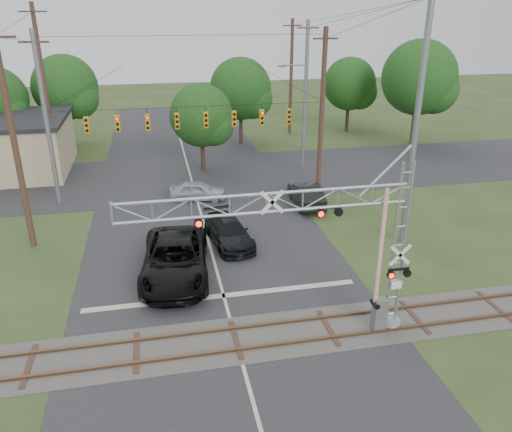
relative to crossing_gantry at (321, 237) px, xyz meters
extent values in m
plane|color=#2C401D|center=(-3.31, -1.64, -4.56)|extent=(160.00, 160.00, 0.00)
cube|color=#262628|center=(-3.31, 8.36, -4.55)|extent=(14.00, 90.00, 0.02)
cube|color=#262628|center=(-3.31, 22.36, -4.54)|extent=(90.00, 12.00, 0.02)
cube|color=#494640|center=(-3.31, 0.36, -4.54)|extent=(90.00, 3.20, 0.05)
cube|color=brown|center=(-3.31, -0.36, -4.47)|extent=(90.00, 0.12, 0.14)
cube|color=brown|center=(-3.31, 1.08, -4.47)|extent=(90.00, 0.12, 0.14)
cylinder|color=gray|center=(3.34, 0.06, -4.40)|extent=(0.91, 0.91, 0.30)
cube|color=silver|center=(3.29, -0.24, -2.37)|extent=(0.46, 0.03, 0.36)
cube|color=#5E5E61|center=(2.73, -0.14, -3.79)|extent=(0.56, 0.46, 1.52)
cube|color=red|center=(2.48, -0.14, -0.70)|extent=(0.14, 0.09, 5.08)
cylinder|color=slate|center=(-12.81, 18.36, 1.19)|extent=(0.32, 0.32, 11.50)
cylinder|color=#3C251C|center=(6.19, 18.36, 1.19)|extent=(0.36, 0.36, 11.50)
cylinder|color=black|center=(-3.31, 18.36, 1.81)|extent=(19.00, 0.03, 0.03)
cube|color=orange|center=(-10.31, 18.36, 0.86)|extent=(0.30, 0.30, 1.10)
cube|color=orange|center=(-8.31, 18.36, 0.86)|extent=(0.30, 0.30, 1.10)
cube|color=orange|center=(-6.31, 18.36, 0.86)|extent=(0.30, 0.30, 1.10)
cube|color=orange|center=(-4.31, 18.36, 0.86)|extent=(0.30, 0.30, 1.10)
cube|color=orange|center=(-2.31, 18.36, 0.86)|extent=(0.30, 0.30, 1.10)
cube|color=orange|center=(-0.31, 18.36, 0.86)|extent=(0.30, 0.30, 1.10)
cube|color=orange|center=(1.69, 18.36, 0.86)|extent=(0.30, 0.30, 1.10)
cube|color=orange|center=(3.69, 18.36, 0.86)|extent=(0.30, 0.30, 1.10)
imported|color=black|center=(-5.40, 6.24, -3.58)|extent=(3.89, 7.30, 1.95)
imported|color=black|center=(-2.16, 9.53, -3.83)|extent=(2.72, 5.22, 1.45)
imported|color=#AEB1B6|center=(-3.20, 17.08, -3.89)|extent=(4.17, 2.43, 1.33)
imported|color=black|center=(4.01, 14.50, -3.77)|extent=(1.89, 4.86, 1.58)
cylinder|color=slate|center=(6.16, 22.60, -0.20)|extent=(0.19, 0.19, 8.72)
cylinder|color=slate|center=(5.19, 22.60, 3.97)|extent=(1.94, 0.12, 0.12)
cube|color=#5E5E61|center=(4.23, 22.60, 3.92)|extent=(0.58, 0.24, 0.15)
cylinder|color=#3C251C|center=(-14.10, 26.34, 2.00)|extent=(0.34, 0.34, 13.11)
cube|color=#3C251C|center=(-14.10, 26.34, 7.86)|extent=(2.00, 0.12, 0.12)
cylinder|color=slate|center=(8.06, 28.51, 1.32)|extent=(0.34, 0.34, 11.74)
cube|color=#3C251C|center=(8.06, 28.51, 6.49)|extent=(2.00, 0.12, 0.12)
cylinder|color=#3C251C|center=(-13.24, 11.54, 1.46)|extent=(0.34, 0.34, 12.04)
cylinder|color=slate|center=(7.77, 7.65, 2.37)|extent=(0.34, 0.34, 13.86)
cylinder|color=#3C251C|center=(8.62, 35.54, 1.30)|extent=(0.34, 0.34, 11.72)
cube|color=#3C251C|center=(8.62, 35.54, 6.46)|extent=(2.00, 0.12, 0.12)
cylinder|color=#352618|center=(-19.49, 31.81, -2.70)|extent=(0.36, 0.36, 3.71)
cylinder|color=#352618|center=(-13.94, 35.09, -2.56)|extent=(0.36, 0.36, 4.00)
sphere|color=#174112|center=(-13.94, 35.09, 1.08)|extent=(6.18, 6.18, 6.18)
cylinder|color=#352618|center=(-2.09, 23.93, -2.91)|extent=(0.36, 0.36, 3.29)
sphere|color=#174112|center=(-2.09, 23.93, 0.08)|extent=(5.09, 5.09, 5.09)
cylinder|color=#352618|center=(2.59, 32.08, -2.63)|extent=(0.36, 0.36, 3.86)
sphere|color=#174112|center=(2.59, 32.08, 0.88)|extent=(5.97, 5.97, 5.97)
cylinder|color=#352618|center=(15.08, 35.28, -2.74)|extent=(0.36, 0.36, 3.64)
sphere|color=#174112|center=(15.08, 35.28, 0.57)|extent=(5.62, 5.62, 5.62)
cylinder|color=#352618|center=(19.38, 28.57, -2.25)|extent=(0.36, 0.36, 4.62)
sphere|color=#174112|center=(19.38, 28.57, 1.95)|extent=(7.13, 7.13, 7.13)
camera|label=1|loc=(-5.94, -16.41, 8.08)|focal=35.00mm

